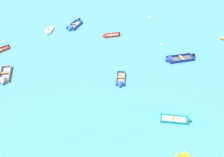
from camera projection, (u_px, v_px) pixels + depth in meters
rowboat_blue_back_row_right at (72, 27)px, 39.00m from camera, size 2.27×4.02×1.22m
rowboat_red_near_camera at (107, 36)px, 36.83m from camera, size 2.85×1.68×0.87m
rowboat_white_cluster_inner at (48, 32)px, 37.71m from camera, size 0.98×2.76×0.86m
rowboat_turquoise_near_right at (183, 120)px, 23.16m from camera, size 3.12×1.13×0.91m
rowboat_deep_blue_center at (173, 59)px, 31.51m from camera, size 4.31×2.50×1.28m
rowboat_grey_far_back at (4, 79)px, 28.22m from camera, size 2.13×3.84×1.09m
rowboat_blue_midfield_right at (120, 83)px, 27.70m from camera, size 1.01×2.98×0.90m
mooring_buoy_central at (3, 42)px, 35.53m from camera, size 0.30×0.30×0.30m
mooring_buoy_trailing at (150, 18)px, 42.43m from camera, size 0.44×0.44×0.44m
mooring_buoy_between_boats_right at (162, 45)px, 34.88m from camera, size 0.39×0.39×0.39m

